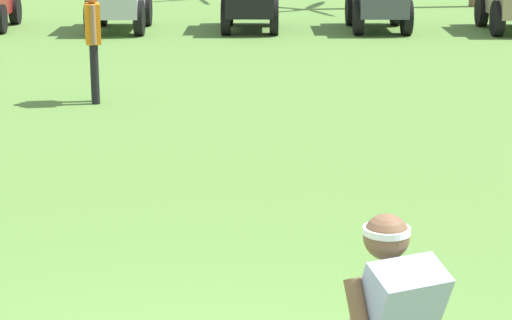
% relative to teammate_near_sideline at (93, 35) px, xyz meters
% --- Properties ---
extents(teammate_near_sideline, '(0.27, 0.50, 1.56)m').
position_rel_teammate_near_sideline_xyz_m(teammate_near_sideline, '(0.00, 0.00, 0.00)').
color(teammate_near_sideline, black).
rests_on(teammate_near_sideline, ground_plane).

